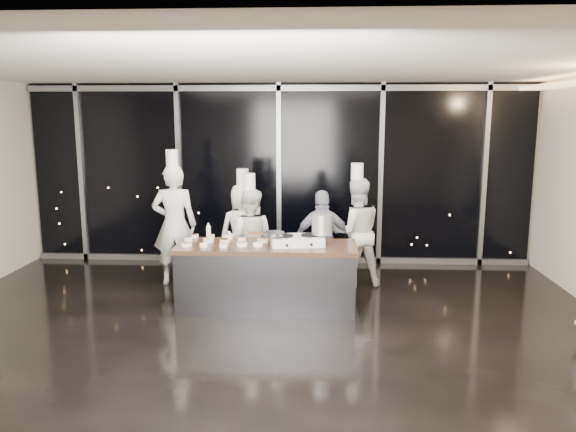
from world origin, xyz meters
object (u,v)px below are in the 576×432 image
at_px(chef_left, 243,232).
at_px(stock_pot, 322,224).
at_px(chef_right, 356,232).
at_px(frying_pan, 273,234).
at_px(stove, 297,240).
at_px(chef_far_left, 174,224).
at_px(chef_center, 250,239).
at_px(demo_counter, 267,276).
at_px(guest, 323,240).

bearing_deg(chef_left, stock_pot, 114.04).
relative_size(chef_left, chef_right, 0.94).
relative_size(frying_pan, stock_pot, 1.85).
bearing_deg(chef_left, stove, 103.84).
bearing_deg(frying_pan, chef_right, 35.44).
xyz_separation_m(stock_pot, chef_right, (0.54, 1.06, -0.32)).
relative_size(stock_pot, chef_right, 0.14).
bearing_deg(stock_pot, chef_far_left, 156.58).
bearing_deg(stove, chef_far_left, 142.28).
height_order(chef_far_left, chef_center, chef_far_left).
relative_size(demo_counter, frying_pan, 4.84).
relative_size(demo_counter, chef_right, 1.28).
xyz_separation_m(stove, chef_right, (0.87, 1.12, -0.11)).
bearing_deg(chef_right, frying_pan, 32.81).
bearing_deg(chef_left, chef_far_left, -9.47).
bearing_deg(chef_right, chef_center, -1.77).
distance_m(stock_pot, chef_center, 1.39).
xyz_separation_m(chef_left, chef_center, (0.16, -0.46, -0.01)).
bearing_deg(chef_left, guest, 140.39).
bearing_deg(frying_pan, stock_pot, 1.23).
xyz_separation_m(demo_counter, stock_pot, (0.76, 0.07, 0.72)).
distance_m(demo_counter, chef_center, 0.97).
bearing_deg(stock_pot, stove, -170.04).
bearing_deg(chef_center, frying_pan, 120.53).
distance_m(chef_center, guest, 1.11).
height_order(chef_left, chef_right, chef_right).
height_order(demo_counter, chef_center, chef_center).
bearing_deg(chef_right, stove, 40.03).
distance_m(demo_counter, chef_left, 1.43).
bearing_deg(frying_pan, chef_left, 104.33).
bearing_deg(chef_center, chef_right, -165.15).
distance_m(stove, guest, 0.96).
distance_m(stove, stock_pot, 0.40).
distance_m(chef_far_left, chef_center, 1.24).
xyz_separation_m(frying_pan, chef_center, (-0.43, 0.89, -0.27)).
distance_m(frying_pan, chef_far_left, 1.99).
xyz_separation_m(demo_counter, chef_left, (-0.49, 1.30, 0.35)).
relative_size(frying_pan, chef_far_left, 0.24).
height_order(stove, stock_pot, stock_pot).
height_order(stove, guest, guest).
relative_size(stock_pot, chef_left, 0.15).
bearing_deg(guest, chef_center, -5.12).
bearing_deg(chef_far_left, chef_left, -173.18).
relative_size(frying_pan, chef_right, 0.26).
bearing_deg(chef_far_left, guest, 170.10).
xyz_separation_m(chef_center, chef_right, (1.63, 0.30, 0.07)).
distance_m(demo_counter, guest, 1.22).
distance_m(stove, chef_center, 1.13).
xyz_separation_m(frying_pan, chef_left, (-0.59, 1.35, -0.26)).
relative_size(stove, chef_center, 0.43).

